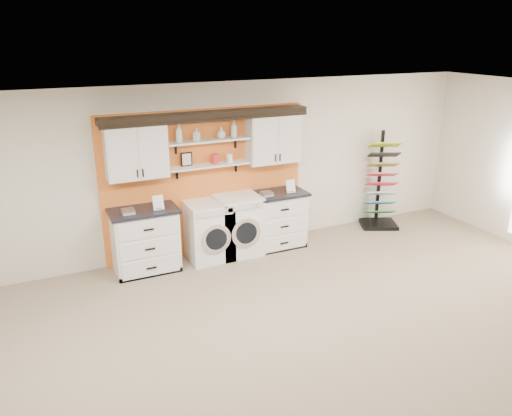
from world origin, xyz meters
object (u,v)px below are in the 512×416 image
base_cabinet_left (145,240)px  washer (209,231)px  dryer (238,225)px  base_cabinet_right (276,219)px  sample_rack (380,198)px

base_cabinet_left → washer: size_ratio=1.06×
base_cabinet_left → dryer: bearing=-0.1°
base_cabinet_right → dryer: 0.71m
washer → sample_rack: bearing=0.6°
base_cabinet_left → base_cabinet_right: size_ratio=1.03×
base_cabinet_left → washer: 1.04m
base_cabinet_right → sample_rack: 2.23m
base_cabinet_left → base_cabinet_right: bearing=0.0°
base_cabinet_left → dryer: size_ratio=1.03×
base_cabinet_right → base_cabinet_left: bearing=-180.0°
washer → base_cabinet_right: bearing=0.2°
dryer → sample_rack: 2.94m
dryer → sample_rack: (2.94, 0.04, 0.06)m
dryer → base_cabinet_left: bearing=179.9°
sample_rack → base_cabinet_right: bearing=-155.2°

